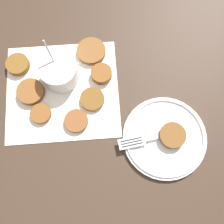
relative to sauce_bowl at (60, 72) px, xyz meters
name	(u,v)px	position (x,y,z in m)	size (l,w,h in m)	color
ground_plane	(58,90)	(-0.02, -0.04, -0.03)	(4.00, 4.00, 0.00)	#38281E
napkin	(62,91)	(-0.01, -0.04, -0.03)	(0.37, 0.35, 0.00)	white
sauce_bowl	(60,72)	(0.00, 0.00, 0.00)	(0.12, 0.11, 0.13)	silver
fritter_0	(31,92)	(-0.09, -0.03, -0.02)	(0.08, 0.08, 0.02)	brown
fritter_1	(41,114)	(-0.08, -0.10, -0.02)	(0.06, 0.06, 0.01)	brown
fritter_2	(101,74)	(0.11, -0.03, -0.02)	(0.06, 0.06, 0.02)	brown
fritter_3	(92,99)	(0.07, -0.09, -0.02)	(0.07, 0.07, 0.01)	brown
fritter_4	(18,64)	(-0.12, 0.07, -0.02)	(0.07, 0.07, 0.02)	brown
fritter_5	(91,51)	(0.10, 0.05, -0.02)	(0.09, 0.09, 0.02)	brown
fritter_6	(76,121)	(0.01, -0.14, -0.02)	(0.07, 0.07, 0.01)	brown
serving_plate	(165,137)	(0.24, -0.25, -0.02)	(0.23, 0.23, 0.02)	silver
fritter_on_plate	(173,135)	(0.25, -0.25, -0.01)	(0.07, 0.07, 0.01)	brown
fork	(145,139)	(0.18, -0.24, -0.01)	(0.19, 0.03, 0.00)	silver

